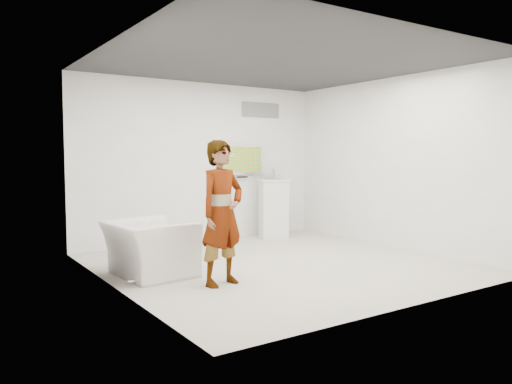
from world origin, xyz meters
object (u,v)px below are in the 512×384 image
tv (241,159)px  person (222,213)px  pedestal (273,208)px  armchair (150,248)px  floor_uplight (284,227)px

tv → person: tv is taller
person → pedestal: bearing=30.8°
armchair → floor_uplight: armchair is taller
pedestal → floor_uplight: 0.76m
person → armchair: size_ratio=1.59×
tv → pedestal: 1.17m
tv → person: (-2.16, -3.01, -0.64)m
pedestal → person: bearing=-135.6°
person → floor_uplight: person is taller
person → tv: bearing=40.8°
tv → pedestal: tv is taller
tv → floor_uplight: bearing=-5.5°
person → floor_uplight: (3.16, 2.92, -0.78)m
tv → floor_uplight: (1.00, -0.10, -1.42)m
person → armchair: (-0.59, 0.96, -0.54)m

